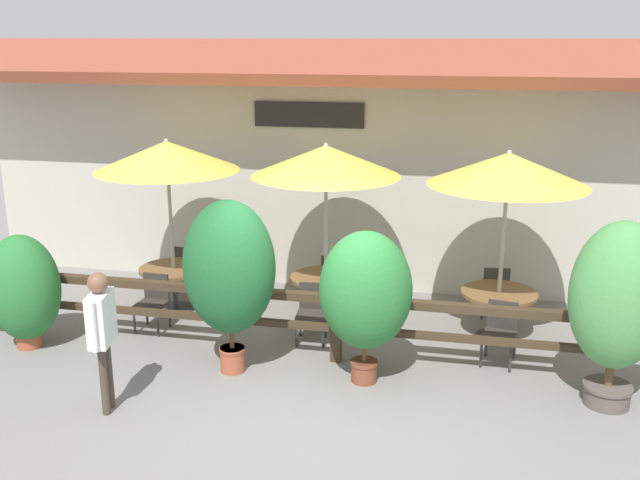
% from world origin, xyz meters
% --- Properties ---
extents(ground_plane, '(60.00, 60.00, 0.00)m').
position_xyz_m(ground_plane, '(0.00, 0.00, 0.00)').
color(ground_plane, slate).
extents(building_facade, '(14.28, 1.49, 4.23)m').
position_xyz_m(building_facade, '(-0.00, 4.10, 2.16)').
color(building_facade, '#BCB7A8').
rests_on(building_facade, ground).
extents(patio_railing, '(10.40, 0.14, 0.95)m').
position_xyz_m(patio_railing, '(0.00, 1.05, 0.70)').
color(patio_railing, '#3D2D1E').
rests_on(patio_railing, ground).
extents(patio_umbrella_near, '(2.22, 2.22, 2.77)m').
position_xyz_m(patio_umbrella_near, '(-2.89, 2.36, 2.50)').
color(patio_umbrella_near, '#B7B2A8').
rests_on(patio_umbrella_near, ground).
extents(dining_table_near, '(1.09, 1.09, 0.72)m').
position_xyz_m(dining_table_near, '(-2.89, 2.36, 0.58)').
color(dining_table_near, brown).
rests_on(dining_table_near, ground).
extents(chair_near_streetside, '(0.44, 0.44, 0.84)m').
position_xyz_m(chair_near_streetside, '(-2.88, 1.55, 0.47)').
color(chair_near_streetside, '#332D28').
rests_on(chair_near_streetside, ground).
extents(chair_near_wallside, '(0.47, 0.47, 0.84)m').
position_xyz_m(chair_near_wallside, '(-2.96, 3.17, 0.47)').
color(chair_near_wallside, '#332D28').
rests_on(chair_near_wallside, ground).
extents(patio_umbrella_middle, '(2.22, 2.22, 2.77)m').
position_xyz_m(patio_umbrella_middle, '(-0.43, 2.44, 2.50)').
color(patio_umbrella_middle, '#B7B2A8').
rests_on(patio_umbrella_middle, ground).
extents(dining_table_middle, '(1.09, 1.09, 0.72)m').
position_xyz_m(dining_table_middle, '(-0.43, 2.44, 0.58)').
color(dining_table_middle, brown).
rests_on(dining_table_middle, ground).
extents(chair_middle_streetside, '(0.46, 0.46, 0.84)m').
position_xyz_m(chair_middle_streetside, '(-0.47, 1.65, 0.47)').
color(chair_middle_streetside, '#332D28').
rests_on(chair_middle_streetside, ground).
extents(chair_middle_wallside, '(0.50, 0.50, 0.84)m').
position_xyz_m(chair_middle_wallside, '(-0.46, 3.24, 0.47)').
color(chair_middle_wallside, '#332D28').
rests_on(chair_middle_wallside, ground).
extents(patio_umbrella_far, '(2.22, 2.22, 2.77)m').
position_xyz_m(patio_umbrella_far, '(2.16, 2.29, 2.50)').
color(patio_umbrella_far, '#B7B2A8').
rests_on(patio_umbrella_far, ground).
extents(dining_table_far, '(1.09, 1.09, 0.72)m').
position_xyz_m(dining_table_far, '(2.16, 2.29, 0.58)').
color(dining_table_far, brown).
rests_on(dining_table_far, ground).
extents(chair_far_streetside, '(0.49, 0.49, 0.84)m').
position_xyz_m(chair_far_streetside, '(2.16, 1.46, 0.47)').
color(chair_far_streetside, '#332D28').
rests_on(chair_far_streetside, ground).
extents(chair_far_wallside, '(0.48, 0.48, 0.84)m').
position_xyz_m(chair_far_wallside, '(2.12, 3.13, 0.47)').
color(chair_far_wallside, '#332D28').
rests_on(chair_far_wallside, ground).
extents(potted_plant_corner_fern, '(1.11, 1.00, 2.28)m').
position_xyz_m(potted_plant_corner_fern, '(3.40, 0.55, 1.33)').
color(potted_plant_corner_fern, '#564C47').
rests_on(potted_plant_corner_fern, ground).
extents(potted_plant_entrance_palm, '(1.16, 1.04, 1.99)m').
position_xyz_m(potted_plant_entrance_palm, '(0.47, 0.53, 1.22)').
color(potted_plant_entrance_palm, brown).
rests_on(potted_plant_entrance_palm, ground).
extents(potted_plant_broad_leaf, '(1.19, 1.07, 2.31)m').
position_xyz_m(potted_plant_broad_leaf, '(-1.27, 0.45, 1.42)').
color(potted_plant_broad_leaf, '#9E4C33').
rests_on(potted_plant_broad_leaf, ground).
extents(potted_plant_tall_tropical, '(1.03, 0.93, 1.65)m').
position_xyz_m(potted_plant_tall_tropical, '(-4.36, 0.59, 0.87)').
color(potted_plant_tall_tropical, '#9E4C33').
rests_on(potted_plant_tall_tropical, ground).
extents(potted_plant_small_flowering, '(0.59, 0.53, 1.02)m').
position_xyz_m(potted_plant_small_flowering, '(4.29, 3.55, 0.58)').
color(potted_plant_small_flowering, '#B7AD99').
rests_on(potted_plant_small_flowering, ground).
extents(pedestrian, '(0.29, 0.59, 1.71)m').
position_xyz_m(pedestrian, '(-2.37, -0.83, 1.10)').
color(pedestrian, '#42382D').
rests_on(pedestrian, ground).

